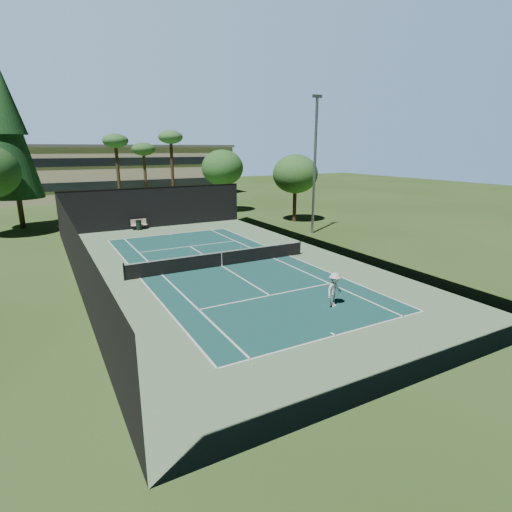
% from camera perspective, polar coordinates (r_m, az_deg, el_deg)
% --- Properties ---
extents(ground, '(160.00, 160.00, 0.00)m').
position_cam_1_polar(ground, '(27.15, -4.90, -1.47)').
color(ground, '#31501E').
rests_on(ground, ground).
extents(apron_slab, '(18.00, 32.00, 0.01)m').
position_cam_1_polar(apron_slab, '(27.15, -4.90, -1.46)').
color(apron_slab, '#668C62').
rests_on(apron_slab, ground).
extents(court_surface, '(10.97, 23.77, 0.01)m').
position_cam_1_polar(court_surface, '(27.15, -4.90, -1.44)').
color(court_surface, '#184C48').
rests_on(court_surface, ground).
extents(court_lines, '(11.07, 23.87, 0.01)m').
position_cam_1_polar(court_lines, '(27.15, -4.90, -1.43)').
color(court_lines, white).
rests_on(court_lines, ground).
extents(tennis_net, '(12.90, 0.10, 1.10)m').
position_cam_1_polar(tennis_net, '(27.00, -4.93, -0.33)').
color(tennis_net, black).
rests_on(tennis_net, ground).
extents(fence, '(18.04, 32.05, 4.03)m').
position_cam_1_polar(fence, '(26.71, -5.05, 2.70)').
color(fence, black).
rests_on(fence, ground).
extents(player, '(1.30, 1.01, 1.77)m').
position_cam_1_polar(player, '(20.43, 11.15, -4.73)').
color(player, silver).
rests_on(player, ground).
extents(tennis_ball_a, '(0.07, 0.07, 0.07)m').
position_cam_1_polar(tennis_ball_a, '(15.15, -0.52, -15.37)').
color(tennis_ball_a, '#C8D22F').
rests_on(tennis_ball_a, ground).
extents(tennis_ball_b, '(0.07, 0.07, 0.07)m').
position_cam_1_polar(tennis_ball_b, '(28.28, -11.62, -0.98)').
color(tennis_ball_b, '#C9D330').
rests_on(tennis_ball_b, ground).
extents(tennis_ball_c, '(0.08, 0.08, 0.08)m').
position_cam_1_polar(tennis_ball_c, '(32.14, -2.18, 1.27)').
color(tennis_ball_c, '#E9F537').
rests_on(tennis_ball_c, ground).
extents(tennis_ball_d, '(0.07, 0.07, 0.07)m').
position_cam_1_polar(tennis_ball_d, '(28.91, -19.73, -1.21)').
color(tennis_ball_d, '#BBCC2E').
rests_on(tennis_ball_d, ground).
extents(park_bench, '(1.50, 0.45, 1.02)m').
position_cam_1_polar(park_bench, '(40.99, -16.39, 4.42)').
color(park_bench, beige).
rests_on(park_bench, ground).
extents(trash_bin, '(0.56, 0.56, 0.95)m').
position_cam_1_polar(trash_bin, '(40.69, -16.41, 4.24)').
color(trash_bin, black).
rests_on(trash_bin, ground).
extents(pine_tree, '(4.80, 4.80, 15.00)m').
position_cam_1_polar(pine_tree, '(45.91, -31.91, 15.22)').
color(pine_tree, '#43311C').
rests_on(pine_tree, ground).
extents(palm_a, '(2.80, 2.80, 9.32)m').
position_cam_1_polar(palm_a, '(48.59, -19.42, 14.84)').
color(palm_a, '#412F1C').
rests_on(palm_a, ground).
extents(palm_b, '(2.80, 2.80, 8.42)m').
position_cam_1_polar(palm_b, '(51.26, -15.77, 14.16)').
color(palm_b, '#4C3720').
rests_on(palm_b, ground).
extents(palm_c, '(2.80, 2.80, 9.77)m').
position_cam_1_polar(palm_c, '(49.03, -12.08, 15.82)').
color(palm_c, '#3F271B').
rests_on(palm_c, ground).
extents(decid_tree_a, '(5.12, 5.12, 7.62)m').
position_cam_1_polar(decid_tree_a, '(50.25, -4.83, 12.44)').
color(decid_tree_a, '#42311C').
rests_on(decid_tree_a, ground).
extents(decid_tree_b, '(4.80, 4.80, 7.14)m').
position_cam_1_polar(decid_tree_b, '(43.47, 5.64, 11.56)').
color(decid_tree_b, '#4A3020').
rests_on(decid_tree_b, ground).
extents(campus_building, '(40.50, 12.50, 8.30)m').
position_cam_1_polar(campus_building, '(70.69, -20.64, 11.32)').
color(campus_building, beige).
rests_on(campus_building, ground).
extents(light_pole, '(0.90, 0.25, 12.22)m').
position_cam_1_polar(light_pole, '(37.36, 8.40, 13.02)').
color(light_pole, '#92949A').
rests_on(light_pole, ground).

